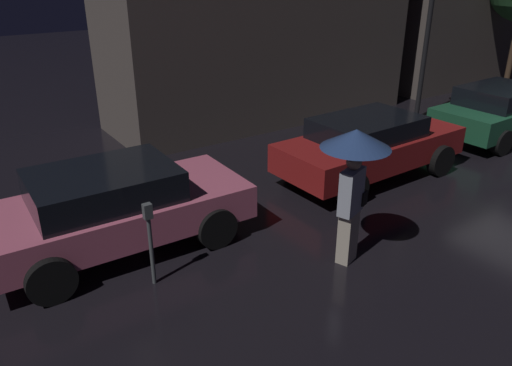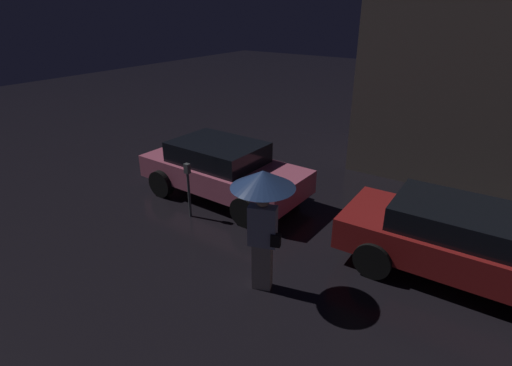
# 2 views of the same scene
# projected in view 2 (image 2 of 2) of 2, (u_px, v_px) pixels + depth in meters

# --- Properties ---
(parked_car_pink) EXTENTS (4.24, 2.01, 1.39)m
(parked_car_pink) POSITION_uv_depth(u_px,v_px,m) (222.00, 168.00, 9.87)
(parked_car_pink) COLOR #DB6684
(parked_car_pink) RESTS_ON ground
(parked_car_red) EXTENTS (4.32, 1.91, 1.36)m
(parked_car_red) POSITION_uv_depth(u_px,v_px,m) (466.00, 242.00, 6.84)
(parked_car_red) COLOR maroon
(parked_car_red) RESTS_ON ground
(pedestrian_with_umbrella) EXTENTS (1.02, 1.02, 2.17)m
(pedestrian_with_umbrella) POSITION_uv_depth(u_px,v_px,m) (263.00, 200.00, 6.22)
(pedestrian_with_umbrella) COLOR beige
(pedestrian_with_umbrella) RESTS_ON ground
(parking_meter) EXTENTS (0.12, 0.10, 1.29)m
(parking_meter) POSITION_uv_depth(u_px,v_px,m) (188.00, 185.00, 8.86)
(parking_meter) COLOR #4C5154
(parking_meter) RESTS_ON ground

